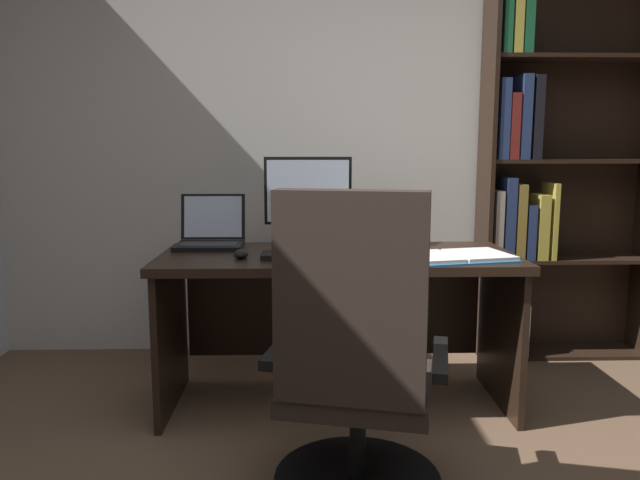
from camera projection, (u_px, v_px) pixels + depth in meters
name	position (u px, v px, depth m)	size (l,w,h in m)	color
wall_back	(361.00, 118.00, 3.56)	(4.88, 0.12, 2.78)	beige
desk	(336.00, 292.00, 2.88)	(1.64, 0.69, 0.73)	black
bookshelf	(546.00, 170.00, 3.43)	(0.99, 0.27, 2.29)	black
office_chair	(355.00, 376.00, 2.01)	(0.68, 0.60, 1.09)	black
monitor	(308.00, 202.00, 2.96)	(0.43, 0.16, 0.44)	black
laptop	(211.00, 236.00, 2.97)	(0.32, 0.30, 0.25)	black
keyboard	(309.00, 255.00, 2.66)	(0.42, 0.15, 0.02)	black
computer_mouse	(241.00, 254.00, 2.65)	(0.06, 0.10, 0.04)	black
reading_stand_with_book	(399.00, 230.00, 3.04)	(0.28, 0.25, 0.15)	black
open_binder	(453.00, 257.00, 2.63)	(0.56, 0.39, 0.02)	#2D84C6
notepad	(384.00, 251.00, 2.82)	(0.15, 0.21, 0.01)	white
pen	(389.00, 249.00, 2.82)	(0.01, 0.01, 0.14)	maroon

